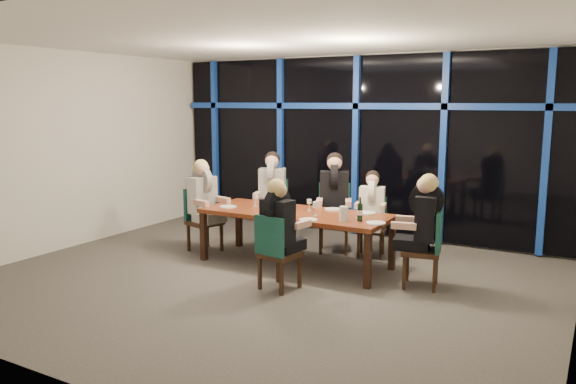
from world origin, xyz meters
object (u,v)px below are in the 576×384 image
Objects in this scene: diner_far_right at (372,201)px; water_pitcher at (343,214)px; chair_end_right at (429,245)px; diner_end_left at (204,192)px; chair_far_right at (372,223)px; diner_near_mid at (279,218)px; wine_bottle at (360,212)px; diner_end_right at (423,214)px; diner_far_mid at (334,188)px; diner_far_left at (272,184)px; chair_far_mid at (334,213)px; chair_far_left at (273,207)px; dining_table at (295,216)px; chair_end_left at (201,216)px; chair_near_mid at (275,249)px.

diner_far_right reaches higher than water_pitcher.
diner_end_left is (-3.39, -0.01, 0.37)m from chair_end_right.
diner_near_mid reaches higher than chair_far_right.
diner_near_mid is at bearing -129.11° from wine_bottle.
diner_end_left is 2.36m from water_pitcher.
chair_far_right is 0.93× the size of diner_end_right.
diner_far_mid is 3.24× the size of wine_bottle.
diner_end_left is 2.53m from wine_bottle.
diner_end_right is at bearing -75.10° from diner_end_left.
diner_far_right is at bearing -144.57° from diner_end_right.
diner_far_left is 0.98× the size of diner_far_mid.
chair_far_right is 2.81× the size of wine_bottle.
diner_near_mid reaches higher than chair_far_mid.
diner_end_right is 0.78m from wine_bottle.
diner_end_left is (-0.56, -1.06, 0.35)m from chair_far_left.
water_pitcher is at bearing -100.62° from chair_far_right.
chair_end_right is (1.86, -0.04, -0.15)m from dining_table.
chair_end_left is 0.38m from diner_end_left.
chair_far_mid is 1.14m from diner_far_left.
chair_far_right is at bearing -21.45° from diner_far_left.
chair_end_right is 1.10m from water_pitcher.
diner_end_right is at bearing -42.90° from diner_far_left.
dining_table is at bearing -73.91° from chair_end_left.
chair_near_mid reaches higher than chair_far_right.
chair_near_mid is (1.28, -2.06, -0.04)m from chair_far_left.
diner_near_mid is 4.76× the size of water_pitcher.
chair_end_left reaches higher than water_pitcher.
dining_table is 1.24m from chair_far_right.
diner_near_mid is 2.93× the size of wine_bottle.
diner_end_left is (-1.67, -1.01, 0.34)m from chair_far_mid.
diner_end_right is at bearing -75.45° from chair_end_left.
wine_bottle is (-0.86, -0.09, 0.34)m from chair_end_right.
water_pitcher is at bearing -16.24° from dining_table.
chair_far_right is 0.93× the size of diner_end_left.
chair_far_right is (1.71, -0.04, -0.07)m from chair_far_left.
diner_end_right reaches higher than chair_far_mid.
chair_far_mid is at bearing 133.05° from water_pitcher.
chair_end_right is 1.03× the size of diner_end_right.
dining_table is 13.81× the size of water_pitcher.
dining_table is at bearing -73.08° from diner_end_left.
wine_bottle is at bearing -77.32° from chair_end_left.
dining_table is 1.05m from diner_near_mid.
chair_end_left is (-1.61, -0.03, -0.15)m from dining_table.
diner_far_left reaches higher than diner_end_left.
diner_end_left is 3.31m from diner_end_right.
chair_near_mid is 2.38m from diner_far_left.
chair_far_mid is 1.98m from diner_end_left.
diner_far_mid is at bearing 129.06° from wine_bottle.
diner_far_right is (0.76, 0.90, 0.14)m from dining_table.
diner_near_mid is (0.15, -1.86, -0.09)m from diner_far_mid.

